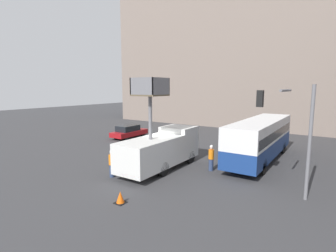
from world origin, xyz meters
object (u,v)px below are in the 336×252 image
road_worker_near_truck (112,164)px  parked_car_curbside (129,131)px  traffic_light_pole (291,123)px  utility_truck (161,148)px  road_worker_directing (211,158)px  traffic_cone_near_truck (120,198)px  city_bus (261,137)px

road_worker_near_truck → parked_car_curbside: road_worker_near_truck is taller
traffic_light_pole → utility_truck: bearing=179.3°
traffic_light_pole → road_worker_directing: bearing=161.9°
road_worker_directing → traffic_cone_near_truck: bearing=11.3°
city_bus → parked_car_curbside: size_ratio=2.39×
utility_truck → road_worker_directing: (3.11, 1.57, -0.63)m
road_worker_near_truck → road_worker_directing: size_ratio=0.98×
road_worker_directing → traffic_cone_near_truck: (-1.58, -7.26, -0.62)m
traffic_light_pole → road_worker_directing: 6.16m
utility_truck → traffic_cone_near_truck: size_ratio=11.88×
city_bus → road_worker_near_truck: city_bus is taller
utility_truck → city_bus: utility_truck is taller
city_bus → parked_car_curbside: bearing=75.7°
road_worker_directing → parked_car_curbside: size_ratio=0.39×
utility_truck → traffic_cone_near_truck: (1.53, -5.69, -1.25)m
road_worker_directing → parked_car_curbside: (-12.88, 5.88, -0.17)m
road_worker_near_truck → utility_truck: bearing=-134.5°
traffic_cone_near_truck → parked_car_curbside: parked_car_curbside is taller
city_bus → road_worker_near_truck: (-6.86, -9.27, -1.01)m
city_bus → traffic_cone_near_truck: bearing=153.4°
city_bus → utility_truck: bearing=130.3°
road_worker_directing → traffic_cone_near_truck: road_worker_directing is taller
parked_car_curbside → city_bus: bearing=-5.1°
traffic_cone_near_truck → traffic_light_pole: bearing=39.9°
traffic_light_pole → road_worker_directing: (-5.11, 1.67, -3.01)m
utility_truck → city_bus: bearing=49.5°
city_bus → traffic_cone_near_truck: (-3.69, -11.80, -1.61)m
traffic_light_pole → traffic_cone_near_truck: size_ratio=9.70×
traffic_light_pole → road_worker_directing: traffic_light_pole is taller
utility_truck → parked_car_curbside: size_ratio=1.56×
utility_truck → road_worker_directing: size_ratio=3.96×
parked_car_curbside → road_worker_directing: bearing=-24.5°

